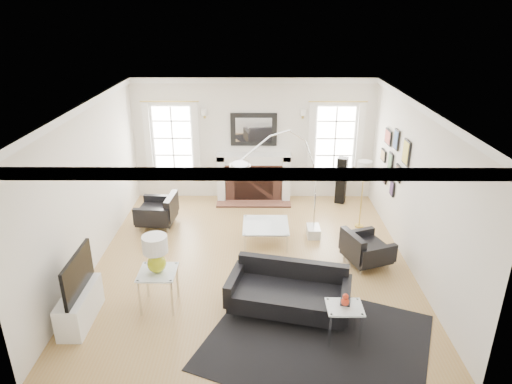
{
  "coord_description": "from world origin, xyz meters",
  "views": [
    {
      "loc": [
        0.11,
        -7.11,
        4.25
      ],
      "look_at": [
        0.07,
        0.3,
        1.21
      ],
      "focal_mm": 32.0,
      "sensor_mm": 36.0,
      "label": 1
    }
  ],
  "objects_px": {
    "coffee_table": "(266,226)",
    "gourd_lamp": "(156,252)",
    "armchair_left": "(159,212)",
    "arc_floor_lamp": "(281,187)",
    "armchair_right": "(364,249)",
    "sofa": "(289,292)",
    "fireplace": "(254,178)"
  },
  "relations": [
    {
      "from": "armchair_right",
      "to": "arc_floor_lamp",
      "type": "bearing_deg",
      "value": 162.23
    },
    {
      "from": "armchair_right",
      "to": "gourd_lamp",
      "type": "height_order",
      "value": "gourd_lamp"
    },
    {
      "from": "armchair_right",
      "to": "armchair_left",
      "type": "bearing_deg",
      "value": 158.89
    },
    {
      "from": "sofa",
      "to": "armchair_right",
      "type": "height_order",
      "value": "sofa"
    },
    {
      "from": "sofa",
      "to": "armchair_right",
      "type": "distance_m",
      "value": 1.92
    },
    {
      "from": "armchair_right",
      "to": "gourd_lamp",
      "type": "relative_size",
      "value": 1.66
    },
    {
      "from": "fireplace",
      "to": "sofa",
      "type": "relative_size",
      "value": 0.89
    },
    {
      "from": "arc_floor_lamp",
      "to": "armchair_left",
      "type": "bearing_deg",
      "value": 156.96
    },
    {
      "from": "fireplace",
      "to": "coffee_table",
      "type": "height_order",
      "value": "fireplace"
    },
    {
      "from": "coffee_table",
      "to": "gourd_lamp",
      "type": "height_order",
      "value": "gourd_lamp"
    },
    {
      "from": "armchair_left",
      "to": "coffee_table",
      "type": "bearing_deg",
      "value": -18.3
    },
    {
      "from": "fireplace",
      "to": "arc_floor_lamp",
      "type": "relative_size",
      "value": 0.72
    },
    {
      "from": "armchair_left",
      "to": "arc_floor_lamp",
      "type": "relative_size",
      "value": 0.37
    },
    {
      "from": "sofa",
      "to": "armchair_right",
      "type": "xyz_separation_m",
      "value": [
        1.4,
        1.32,
        -0.02
      ]
    },
    {
      "from": "fireplace",
      "to": "gourd_lamp",
      "type": "distance_m",
      "value": 4.37
    },
    {
      "from": "arc_floor_lamp",
      "to": "fireplace",
      "type": "bearing_deg",
      "value": 101.85
    },
    {
      "from": "sofa",
      "to": "armchair_right",
      "type": "bearing_deg",
      "value": 43.36
    },
    {
      "from": "coffee_table",
      "to": "arc_floor_lamp",
      "type": "bearing_deg",
      "value": -50.78
    },
    {
      "from": "gourd_lamp",
      "to": "armchair_right",
      "type": "bearing_deg",
      "value": 20.2
    },
    {
      "from": "fireplace",
      "to": "armchair_right",
      "type": "height_order",
      "value": "fireplace"
    },
    {
      "from": "armchair_left",
      "to": "armchair_right",
      "type": "xyz_separation_m",
      "value": [
        3.9,
        -1.51,
        -0.02
      ]
    },
    {
      "from": "coffee_table",
      "to": "fireplace",
      "type": "bearing_deg",
      "value": 96.78
    },
    {
      "from": "arc_floor_lamp",
      "to": "armchair_right",
      "type": "bearing_deg",
      "value": -17.77
    },
    {
      "from": "armchair_left",
      "to": "arc_floor_lamp",
      "type": "xyz_separation_m",
      "value": [
        2.44,
        -1.04,
        0.97
      ]
    },
    {
      "from": "sofa",
      "to": "arc_floor_lamp",
      "type": "height_order",
      "value": "arc_floor_lamp"
    },
    {
      "from": "coffee_table",
      "to": "arc_floor_lamp",
      "type": "xyz_separation_m",
      "value": [
        0.26,
        -0.32,
        0.93
      ]
    },
    {
      "from": "sofa",
      "to": "armchair_left",
      "type": "bearing_deg",
      "value": 131.55
    },
    {
      "from": "armchair_left",
      "to": "gourd_lamp",
      "type": "height_order",
      "value": "gourd_lamp"
    },
    {
      "from": "sofa",
      "to": "armchair_left",
      "type": "distance_m",
      "value": 3.78
    },
    {
      "from": "armchair_right",
      "to": "coffee_table",
      "type": "relative_size",
      "value": 1.13
    },
    {
      "from": "coffee_table",
      "to": "gourd_lamp",
      "type": "bearing_deg",
      "value": -128.96
    },
    {
      "from": "armchair_right",
      "to": "coffee_table",
      "type": "height_order",
      "value": "armchair_right"
    }
  ]
}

